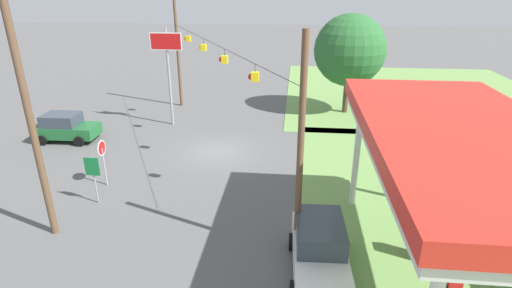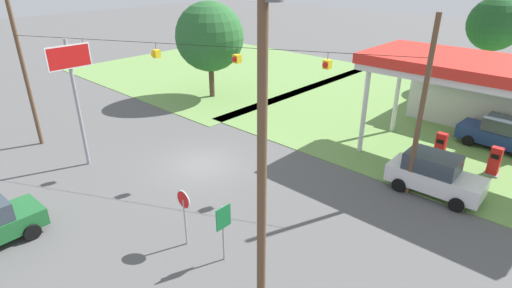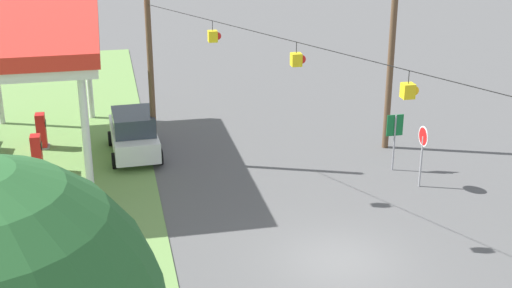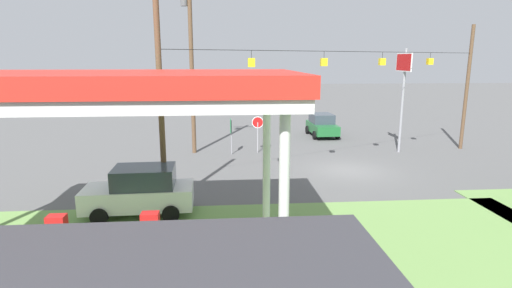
% 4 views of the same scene
% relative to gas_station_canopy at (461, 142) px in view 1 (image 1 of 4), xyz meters
% --- Properties ---
extents(ground_plane, '(160.00, 160.00, 0.00)m').
position_rel_gas_station_canopy_xyz_m(ground_plane, '(-10.91, -9.80, -5.43)').
color(ground_plane, '#565656').
extents(grass_verge_opposite_corner, '(24.00, 24.00, 0.04)m').
position_rel_gas_station_canopy_xyz_m(grass_verge_opposite_corner, '(-26.91, 6.20, -5.41)').
color(grass_verge_opposite_corner, '#6B934C').
rests_on(grass_verge_opposite_corner, ground).
extents(gas_station_canopy, '(11.99, 5.72, 5.95)m').
position_rel_gas_station_canopy_xyz_m(gas_station_canopy, '(0.00, 0.00, 0.00)').
color(gas_station_canopy, silver).
rests_on(gas_station_canopy, ground).
extents(fuel_pump_near, '(0.71, 0.56, 1.63)m').
position_rel_gas_station_canopy_xyz_m(fuel_pump_near, '(-1.41, -0.00, -4.66)').
color(fuel_pump_near, gray).
rests_on(fuel_pump_near, ground).
extents(car_at_pumps_front, '(4.46, 2.23, 2.02)m').
position_rel_gas_station_canopy_xyz_m(car_at_pumps_front, '(-0.30, -3.99, -4.41)').
color(car_at_pumps_front, white).
rests_on(car_at_pumps_front, ground).
extents(car_on_crossroad, '(2.19, 4.11, 1.85)m').
position_rel_gas_station_canopy_xyz_m(car_on_crossroad, '(-11.84, -20.24, -4.49)').
color(car_on_crossroad, '#1E602D').
rests_on(car_on_crossroad, ground).
extents(stop_sign_roadside, '(0.80, 0.08, 2.50)m').
position_rel_gas_station_canopy_xyz_m(stop_sign_roadside, '(-6.02, -14.75, -3.62)').
color(stop_sign_roadside, '#99999E').
rests_on(stop_sign_roadside, ground).
extents(stop_sign_overhead, '(0.22, 2.25, 6.99)m').
position_rel_gas_station_canopy_xyz_m(stop_sign_overhead, '(-15.71, -14.11, -0.41)').
color(stop_sign_overhead, gray).
rests_on(stop_sign_overhead, ground).
extents(route_sign, '(0.10, 0.70, 2.40)m').
position_rel_gas_station_canopy_xyz_m(route_sign, '(-4.19, -14.36, -3.72)').
color(route_sign, gray).
rests_on(route_sign, ground).
extents(utility_pole_main, '(2.20, 0.44, 11.71)m').
position_rel_gas_station_canopy_xyz_m(utility_pole_main, '(-1.64, -15.05, 1.06)').
color(utility_pole_main, brown).
rests_on(utility_pole_main, ground).
extents(signal_span_gantry, '(19.73, 10.24, 8.59)m').
position_rel_gas_station_canopy_xyz_m(signal_span_gantry, '(-10.91, -9.82, -0.74)').
color(signal_span_gantry, brown).
rests_on(signal_span_gantry, ground).
extents(tree_west_verge, '(5.52, 5.52, 7.78)m').
position_rel_gas_station_canopy_xyz_m(tree_west_verge, '(-20.04, -0.99, -0.43)').
color(tree_west_verge, '#4C3828').
rests_on(tree_west_verge, ground).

